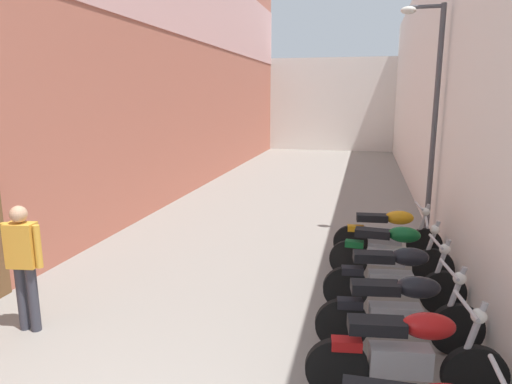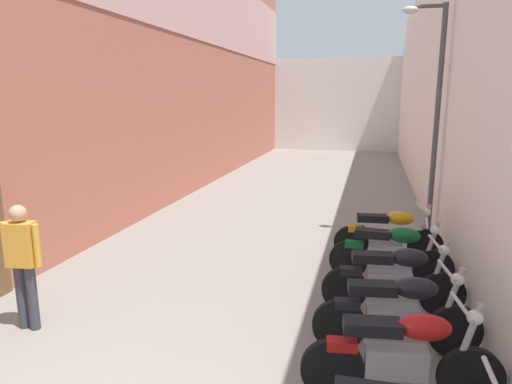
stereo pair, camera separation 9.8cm
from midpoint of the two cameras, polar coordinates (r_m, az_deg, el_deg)
name	(u,v)px [view 2 (the right image)]	position (r m, az deg, el deg)	size (l,w,h in m)	color
ground_plane	(289,213)	(11.26, 4.38, -2.60)	(38.97, 38.97, 0.00)	gray
building_left	(187,54)	(13.79, -8.49, 16.75)	(0.45, 22.97, 7.92)	#B76651
building_right	(435,85)	(12.84, 21.72, 12.30)	(0.45, 22.97, 6.17)	silver
building_far_end	(337,104)	(25.30, 10.21, 10.75)	(9.40, 2.00, 4.75)	silver
motorcycle_second	(403,354)	(4.65, 18.53, -18.70)	(1.84, 0.58, 1.04)	black
motorcycle_third	(398,311)	(5.42, 17.87, -14.04)	(1.84, 0.58, 1.04)	black
motorcycle_fourth	(394,277)	(6.32, 17.34, -10.17)	(1.85, 0.58, 1.04)	black
motorcycle_fifth	(391,252)	(7.28, 16.94, -7.18)	(1.85, 0.58, 1.04)	black
motorcycle_sixth	(389,233)	(8.21, 16.65, -4.99)	(1.85, 0.58, 1.04)	black
pedestrian_mid_alley	(23,258)	(6.17, -26.79, -7.38)	(0.52, 0.25, 1.57)	#383842
street_lamp	(432,107)	(9.23, 21.52, 9.86)	(0.79, 0.18, 4.45)	#47474C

